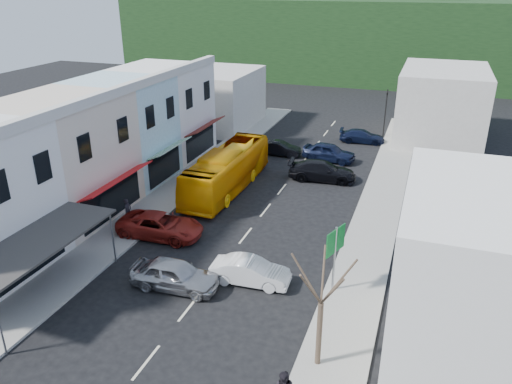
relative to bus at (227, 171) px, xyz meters
name	(u,v)px	position (x,y,z in m)	size (l,w,h in m)	color
ground	(221,267)	(3.95, -10.58, -1.55)	(120.00, 120.00, 0.00)	black
sidewalk_left	(183,185)	(-3.55, -0.58, -1.48)	(3.00, 52.00, 0.15)	gray
sidewalk_right	(378,213)	(11.45, -0.58, -1.48)	(3.00, 52.00, 0.15)	gray
shopfront_row	(82,150)	(-8.54, -5.58, 2.45)	(8.25, 30.00, 8.00)	white
right_building	(503,293)	(17.45, -14.58, 2.45)	(8.00, 9.00, 8.00)	white
distant_block_left	(216,98)	(-8.05, 16.42, 1.45)	(8.00, 10.00, 6.00)	#B7B2A8
distant_block_right	(441,104)	(14.95, 19.42, 1.95)	(8.00, 12.00, 7.00)	#B7B2A8
hillside	(367,32)	(2.49, 54.51, 5.18)	(80.00, 26.00, 14.00)	black
bus	(227,171)	(0.00, 0.00, 0.00)	(2.50, 11.60, 3.10)	#F7A207
car_silver	(175,276)	(2.51, -13.20, -0.85)	(1.80, 4.40, 1.40)	#A3A3A7
car_white	(250,271)	(6.07, -11.45, -0.85)	(1.80, 4.40, 1.40)	silver
car_red	(161,226)	(-1.05, -8.40, -0.85)	(1.90, 4.60, 1.40)	maroon
car_black_near	(322,172)	(6.43, 4.36, -0.85)	(1.84, 4.50, 1.40)	black
car_navy_mid	(329,153)	(5.99, 9.11, -0.85)	(1.80, 4.40, 1.40)	black
car_black_far	(280,148)	(1.40, 9.10, -0.85)	(1.80, 4.40, 1.40)	black
car_navy_far	(362,136)	(7.98, 15.47, -0.85)	(1.84, 4.50, 1.40)	black
pedestrian_left	(128,211)	(-3.87, -7.65, -0.55)	(0.60, 0.40, 1.70)	black
direction_sign	(334,260)	(10.35, -10.81, 0.33)	(0.75, 1.65, 3.76)	#0B5721
street_tree	(321,303)	(10.84, -16.33, 1.59)	(2.35, 2.35, 6.29)	#3A2C20
traffic_signal	(385,113)	(9.75, 18.18, 0.89)	(0.56, 1.01, 4.88)	black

